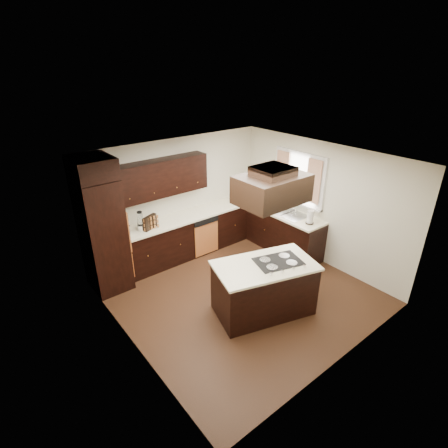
{
  "coord_description": "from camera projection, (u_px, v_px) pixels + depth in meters",
  "views": [
    {
      "loc": [
        -3.53,
        -3.96,
        3.93
      ],
      "look_at": [
        0.1,
        0.6,
        1.15
      ],
      "focal_mm": 28.0,
      "sensor_mm": 36.0,
      "label": 1
    }
  ],
  "objects": [
    {
      "name": "wall_front",
      "position": [
        350.0,
        290.0,
        4.44
      ],
      "size": [
        4.2,
        0.02,
        2.5
      ],
      "primitive_type": "cube",
      "color": "beige",
      "rests_on": "ground"
    },
    {
      "name": "range_hood",
      "position": [
        272.0,
        189.0,
        5.21
      ],
      "size": [
        1.05,
        0.72,
        0.42
      ],
      "primitive_type": "cube",
      "color": "black",
      "rests_on": "ceiling"
    },
    {
      "name": "curtain_left",
      "position": [
        313.0,
        181.0,
        6.96
      ],
      "size": [
        0.02,
        0.34,
        0.9
      ],
      "primitive_type": "cube",
      "color": "beige",
      "rests_on": "wall_right"
    },
    {
      "name": "sink_rim",
      "position": [
        287.0,
        213.0,
        7.48
      ],
      "size": [
        0.52,
        0.84,
        0.01
      ],
      "primitive_type": "cube",
      "color": "silver",
      "rests_on": "countertop_right"
    },
    {
      "name": "base_cabinets_right",
      "position": [
        274.0,
        228.0,
        7.93
      ],
      "size": [
        0.6,
        2.4,
        0.88
      ],
      "primitive_type": "cube",
      "color": "black",
      "rests_on": "floor"
    },
    {
      "name": "oven_column",
      "position": [
        103.0,
        236.0,
        6.22
      ],
      "size": [
        0.65,
        0.75,
        2.12
      ],
      "primitive_type": "cube",
      "color": "black",
      "rests_on": "floor"
    },
    {
      "name": "soap_bottle",
      "position": [
        262.0,
        201.0,
        7.86
      ],
      "size": [
        0.1,
        0.1,
        0.18
      ],
      "primitive_type": "imported",
      "rotation": [
        0.0,
        0.0,
        -0.3
      ],
      "color": "silver",
      "rests_on": "countertop_right"
    },
    {
      "name": "base_cabinets_back",
      "position": [
        187.0,
        236.0,
        7.57
      ],
      "size": [
        2.93,
        0.6,
        0.88
      ],
      "primitive_type": "cube",
      "color": "black",
      "rests_on": "floor"
    },
    {
      "name": "cooktop",
      "position": [
        278.0,
        261.0,
        5.7
      ],
      "size": [
        0.86,
        0.69,
        0.01
      ],
      "primitive_type": "cube",
      "rotation": [
        0.0,
        0.0,
        -0.29
      ],
      "color": "black",
      "rests_on": "island_top"
    },
    {
      "name": "wall_left",
      "position": [
        125.0,
        276.0,
        4.75
      ],
      "size": [
        0.02,
        4.2,
        2.5
      ],
      "primitive_type": "cube",
      "color": "beige",
      "rests_on": "ground"
    },
    {
      "name": "wall_back",
      "position": [
        176.0,
        197.0,
        7.42
      ],
      "size": [
        4.2,
        0.02,
        2.5
      ],
      "primitive_type": "cube",
      "color": "beige",
      "rests_on": "ground"
    },
    {
      "name": "blender_base",
      "position": [
        141.0,
        227.0,
        6.74
      ],
      "size": [
        0.15,
        0.15,
        0.1
      ],
      "primitive_type": "cylinder",
      "color": "silver",
      "rests_on": "countertop_back"
    },
    {
      "name": "window_pane",
      "position": [
        300.0,
        178.0,
        7.33
      ],
      "size": [
        0.0,
        1.2,
        1.0
      ],
      "primitive_type": "cube",
      "color": "white",
      "rests_on": "wall_right"
    },
    {
      "name": "spice_rack",
      "position": [
        150.0,
        222.0,
        6.74
      ],
      "size": [
        0.33,
        0.2,
        0.27
      ],
      "primitive_type": "cube",
      "rotation": [
        0.0,
        0.0,
        0.4
      ],
      "color": "black",
      "rests_on": "countertop_back"
    },
    {
      "name": "hood_duct",
      "position": [
        273.0,
        171.0,
        5.09
      ],
      "size": [
        0.55,
        0.5,
        0.13
      ],
      "primitive_type": "cube",
      "color": "black",
      "rests_on": "ceiling"
    },
    {
      "name": "paper_towel",
      "position": [
        310.0,
        217.0,
        6.95
      ],
      "size": [
        0.13,
        0.13,
        0.28
      ],
      "primitive_type": "cylinder",
      "rotation": [
        0.0,
        0.0,
        0.03
      ],
      "color": "silver",
      "rests_on": "countertop_right"
    },
    {
      "name": "window_frame",
      "position": [
        299.0,
        178.0,
        7.32
      ],
      "size": [
        0.06,
        1.32,
        1.12
      ],
      "primitive_type": "cube",
      "color": "silver",
      "rests_on": "wall_right"
    },
    {
      "name": "curtain_right",
      "position": [
        282.0,
        172.0,
        7.56
      ],
      "size": [
        0.02,
        0.34,
        0.9
      ],
      "primitive_type": "cube",
      "color": "beige",
      "rests_on": "wall_right"
    },
    {
      "name": "floor",
      "position": [
        240.0,
        293.0,
        6.48
      ],
      "size": [
        4.2,
        4.2,
        0.02
      ],
      "primitive_type": "cube",
      "color": "#4E2D1A",
      "rests_on": "ground"
    },
    {
      "name": "mixing_bowl",
      "position": [
        125.0,
        235.0,
        6.51
      ],
      "size": [
        0.29,
        0.29,
        0.06
      ],
      "primitive_type": "imported",
      "rotation": [
        0.0,
        0.0,
        -0.31
      ],
      "color": "silver",
      "rests_on": "countertop_back"
    },
    {
      "name": "wall_oven_face",
      "position": [
        121.0,
        227.0,
        6.39
      ],
      "size": [
        0.05,
        0.62,
        0.78
      ],
      "primitive_type": "cube",
      "color": "#C96E35",
      "rests_on": "oven_column"
    },
    {
      "name": "upper_cabinets",
      "position": [
        160.0,
        178.0,
        6.82
      ],
      "size": [
        2.0,
        0.34,
        0.72
      ],
      "primitive_type": "cube",
      "color": "black",
      "rests_on": "wall_back"
    },
    {
      "name": "countertop_right",
      "position": [
        275.0,
        209.0,
        7.72
      ],
      "size": [
        0.63,
        2.4,
        0.04
      ],
      "primitive_type": "cube",
      "color": "#F9F2CE",
      "rests_on": "base_cabinets_right"
    },
    {
      "name": "island",
      "position": [
        264.0,
        289.0,
        5.83
      ],
      "size": [
        1.76,
        1.28,
        0.88
      ],
      "primitive_type": "cube",
      "rotation": [
        0.0,
        0.0,
        -0.29
      ],
      "color": "black",
      "rests_on": "floor"
    },
    {
      "name": "ceiling",
      "position": [
        243.0,
        159.0,
        5.39
      ],
      "size": [
        4.2,
        4.2,
        0.02
      ],
      "primitive_type": "cube",
      "color": "white",
      "rests_on": "ground"
    },
    {
      "name": "countertop_back",
      "position": [
        187.0,
        217.0,
        7.37
      ],
      "size": [
        2.93,
        0.63,
        0.04
      ],
      "primitive_type": "cube",
      "color": "#F9F2CE",
      "rests_on": "base_cabinets_back"
    },
    {
      "name": "wall_right",
      "position": [
        319.0,
        203.0,
        7.12
      ],
      "size": [
        0.02,
        4.2,
        2.5
      ],
      "primitive_type": "cube",
      "color": "beige",
      "rests_on": "ground"
    },
    {
      "name": "dishwasher_front",
      "position": [
        206.0,
        239.0,
        7.55
      ],
      "size": [
        0.6,
        0.05,
        0.72
      ],
      "primitive_type": "cube",
      "color": "#C96E35",
      "rests_on": "floor"
    },
    {
      "name": "blender_pitcher",
      "position": [
        140.0,
        219.0,
        6.66
      ],
      "size": [
        0.13,
        0.13,
        0.26
      ],
      "primitive_type": "cone",
      "color": "silver",
      "rests_on": "blender_base"
    },
    {
      "name": "island_top",
      "position": [
        265.0,
        266.0,
        5.63
      ],
      "size": [
        1.83,
        1.35,
        0.04
      ],
      "primitive_type": "cube",
      "rotation": [
        0.0,
        0.0,
        -0.29
      ],
      "color": "#F9F2CE",
      "rests_on": "island"
    }
  ]
}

